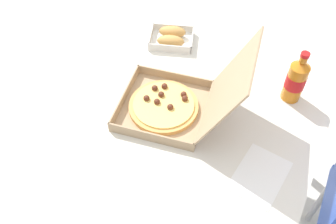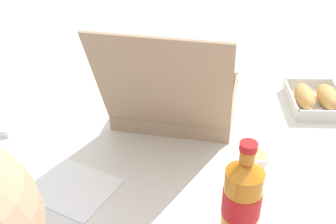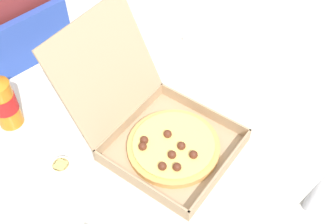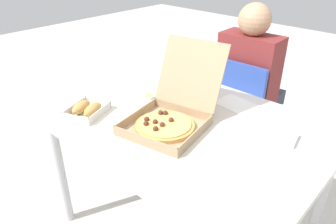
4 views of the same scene
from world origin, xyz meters
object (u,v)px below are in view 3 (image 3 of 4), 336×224
(diner_person, at_px, (3,30))
(paper_menu, at_px, (112,59))
(chair, at_px, (26,76))
(napkin_pile, at_px, (204,37))
(dipping_sauce_cup, at_px, (61,166))
(cola_bottle, at_px, (3,101))
(pizza_box_open, at_px, (161,132))

(diner_person, distance_m, paper_menu, 0.49)
(chair, bearing_deg, paper_menu, -66.04)
(chair, distance_m, paper_menu, 0.50)
(diner_person, distance_m, napkin_pile, 0.77)
(dipping_sauce_cup, bearing_deg, paper_menu, 33.86)
(paper_menu, bearing_deg, diner_person, 117.26)
(cola_bottle, xyz_separation_m, dipping_sauce_cup, (0.01, -0.24, -0.08))
(paper_menu, height_order, napkin_pile, napkin_pile)
(pizza_box_open, height_order, cola_bottle, pizza_box_open)
(napkin_pile, relative_size, dipping_sauce_cup, 1.96)
(cola_bottle, bearing_deg, paper_menu, 1.38)
(diner_person, height_order, paper_menu, diner_person)
(chair, distance_m, cola_bottle, 0.57)
(dipping_sauce_cup, bearing_deg, napkin_pile, 9.30)
(chair, height_order, pizza_box_open, pizza_box_open)
(chair, bearing_deg, diner_person, 91.49)
(paper_menu, xyz_separation_m, napkin_pile, (0.31, -0.14, 0.01))
(pizza_box_open, bearing_deg, paper_menu, 72.53)
(chair, xyz_separation_m, napkin_pile, (0.48, -0.53, 0.25))
(chair, height_order, cola_bottle, cola_bottle)
(cola_bottle, height_order, dipping_sauce_cup, cola_bottle)
(chair, bearing_deg, pizza_box_open, -85.80)
(dipping_sauce_cup, bearing_deg, diner_person, 74.14)
(pizza_box_open, height_order, paper_menu, pizza_box_open)
(chair, height_order, diner_person, diner_person)
(paper_menu, height_order, dipping_sauce_cup, dipping_sauce_cup)
(cola_bottle, xyz_separation_m, paper_menu, (0.39, 0.01, -0.09))
(napkin_pile, bearing_deg, dipping_sauce_cup, -170.70)
(diner_person, bearing_deg, dipping_sauce_cup, -105.86)
(cola_bottle, distance_m, paper_menu, 0.40)
(chair, bearing_deg, cola_bottle, -118.20)
(cola_bottle, bearing_deg, chair, 61.80)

